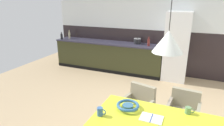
{
  "coord_description": "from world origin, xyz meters",
  "views": [
    {
      "loc": [
        0.89,
        -2.83,
        2.16
      ],
      "look_at": [
        -0.56,
        0.62,
        0.93
      ],
      "focal_mm": 30.62,
      "sensor_mm": 36.0,
      "label": 1
    }
  ],
  "objects_px": {
    "armchair_facing_counter": "(184,107)",
    "bottle_spice_small": "(149,42)",
    "cooking_pot": "(137,41)",
    "bottle_wine_green": "(69,35)",
    "armchair_far_side": "(139,102)",
    "mug_wide_latte": "(188,110)",
    "mug_tall_blue": "(100,112)",
    "open_book": "(151,118)",
    "refrigerator_column": "(176,47)",
    "pendant_lamp_over_table_near": "(168,42)",
    "dining_table": "(160,126)",
    "fruit_bowl": "(128,106)",
    "bottle_oil_tall": "(62,36)"
  },
  "relations": [
    {
      "from": "armchair_facing_counter",
      "to": "bottle_spice_small",
      "type": "xyz_separation_m",
      "value": [
        -1.13,
        2.39,
        0.51
      ]
    },
    {
      "from": "cooking_pot",
      "to": "bottle_wine_green",
      "type": "relative_size",
      "value": 0.79
    },
    {
      "from": "armchair_far_side",
      "to": "mug_wide_latte",
      "type": "xyz_separation_m",
      "value": [
        0.77,
        -0.47,
        0.3
      ]
    },
    {
      "from": "mug_tall_blue",
      "to": "open_book",
      "type": "bearing_deg",
      "value": 16.02
    },
    {
      "from": "refrigerator_column",
      "to": "pendant_lamp_over_table_near",
      "type": "bearing_deg",
      "value": -87.95
    },
    {
      "from": "bottle_spice_small",
      "to": "open_book",
      "type": "bearing_deg",
      "value": -76.84
    },
    {
      "from": "dining_table",
      "to": "bottle_wine_green",
      "type": "xyz_separation_m",
      "value": [
        -3.65,
        3.42,
        0.31
      ]
    },
    {
      "from": "bottle_spice_small",
      "to": "pendant_lamp_over_table_near",
      "type": "bearing_deg",
      "value": -75.02
    },
    {
      "from": "mug_tall_blue",
      "to": "pendant_lamp_over_table_near",
      "type": "height_order",
      "value": "pendant_lamp_over_table_near"
    },
    {
      "from": "armchair_far_side",
      "to": "bottle_wine_green",
      "type": "xyz_separation_m",
      "value": [
        -3.18,
        2.61,
        0.52
      ]
    },
    {
      "from": "refrigerator_column",
      "to": "fruit_bowl",
      "type": "bearing_deg",
      "value": -96.11
    },
    {
      "from": "bottle_wine_green",
      "to": "refrigerator_column",
      "type": "bearing_deg",
      "value": -1.19
    },
    {
      "from": "open_book",
      "to": "pendant_lamp_over_table_near",
      "type": "xyz_separation_m",
      "value": [
        0.12,
        -0.03,
        0.99
      ]
    },
    {
      "from": "fruit_bowl",
      "to": "cooking_pot",
      "type": "distance_m",
      "value": 3.42
    },
    {
      "from": "mug_tall_blue",
      "to": "bottle_spice_small",
      "type": "distance_m",
      "value": 3.46
    },
    {
      "from": "dining_table",
      "to": "pendant_lamp_over_table_near",
      "type": "bearing_deg",
      "value": 90.0
    },
    {
      "from": "fruit_bowl",
      "to": "mug_tall_blue",
      "type": "distance_m",
      "value": 0.4
    },
    {
      "from": "cooking_pot",
      "to": "pendant_lamp_over_table_near",
      "type": "xyz_separation_m",
      "value": [
        1.26,
        -3.45,
        0.75
      ]
    },
    {
      "from": "dining_table",
      "to": "fruit_bowl",
      "type": "relative_size",
      "value": 5.38
    },
    {
      "from": "dining_table",
      "to": "bottle_oil_tall",
      "type": "bearing_deg",
      "value": 140.2
    },
    {
      "from": "mug_tall_blue",
      "to": "armchair_facing_counter",
      "type": "bearing_deg",
      "value": 47.26
    },
    {
      "from": "refrigerator_column",
      "to": "armchair_facing_counter",
      "type": "distance_m",
      "value": 2.49
    },
    {
      "from": "refrigerator_column",
      "to": "armchair_far_side",
      "type": "xyz_separation_m",
      "value": [
        -0.35,
        -2.54,
        -0.44
      ]
    },
    {
      "from": "dining_table",
      "to": "open_book",
      "type": "height_order",
      "value": "open_book"
    },
    {
      "from": "dining_table",
      "to": "bottle_spice_small",
      "type": "distance_m",
      "value": 3.43
    },
    {
      "from": "armchair_far_side",
      "to": "mug_wide_latte",
      "type": "distance_m",
      "value": 0.95
    },
    {
      "from": "refrigerator_column",
      "to": "bottle_oil_tall",
      "type": "xyz_separation_m",
      "value": [
        -3.66,
        -0.19,
        0.07
      ]
    },
    {
      "from": "fruit_bowl",
      "to": "mug_tall_blue",
      "type": "relative_size",
      "value": 2.52
    },
    {
      "from": "armchair_facing_counter",
      "to": "bottle_wine_green",
      "type": "relative_size",
      "value": 2.76
    },
    {
      "from": "mug_tall_blue",
      "to": "bottle_oil_tall",
      "type": "relative_size",
      "value": 0.51
    },
    {
      "from": "mug_tall_blue",
      "to": "bottle_wine_green",
      "type": "relative_size",
      "value": 0.44
    },
    {
      "from": "refrigerator_column",
      "to": "fruit_bowl",
      "type": "xyz_separation_m",
      "value": [
        -0.34,
        -3.2,
        -0.14
      ]
    },
    {
      "from": "armchair_far_side",
      "to": "bottle_spice_small",
      "type": "distance_m",
      "value": 2.59
    },
    {
      "from": "mug_wide_latte",
      "to": "pendant_lamp_over_table_near",
      "type": "height_order",
      "value": "pendant_lamp_over_table_near"
    },
    {
      "from": "armchair_far_side",
      "to": "open_book",
      "type": "height_order",
      "value": "armchair_far_side"
    },
    {
      "from": "open_book",
      "to": "mug_wide_latte",
      "type": "xyz_separation_m",
      "value": [
        0.42,
        0.3,
        0.04
      ]
    },
    {
      "from": "mug_tall_blue",
      "to": "mug_wide_latte",
      "type": "bearing_deg",
      "value": 24.95
    },
    {
      "from": "open_book",
      "to": "bottle_wine_green",
      "type": "relative_size",
      "value": 0.99
    },
    {
      "from": "open_book",
      "to": "bottle_spice_small",
      "type": "xyz_separation_m",
      "value": [
        -0.77,
        3.27,
        0.26
      ]
    },
    {
      "from": "refrigerator_column",
      "to": "armchair_far_side",
      "type": "relative_size",
      "value": 2.4
    },
    {
      "from": "fruit_bowl",
      "to": "bottle_oil_tall",
      "type": "bearing_deg",
      "value": 137.81
    },
    {
      "from": "fruit_bowl",
      "to": "bottle_spice_small",
      "type": "relative_size",
      "value": 1.16
    },
    {
      "from": "open_book",
      "to": "mug_wide_latte",
      "type": "height_order",
      "value": "mug_wide_latte"
    },
    {
      "from": "bottle_wine_green",
      "to": "bottle_oil_tall",
      "type": "height_order",
      "value": "bottle_wine_green"
    },
    {
      "from": "refrigerator_column",
      "to": "bottle_oil_tall",
      "type": "bearing_deg",
      "value": -177.03
    },
    {
      "from": "mug_wide_latte",
      "to": "refrigerator_column",
      "type": "bearing_deg",
      "value": 97.92
    },
    {
      "from": "bottle_spice_small",
      "to": "pendant_lamp_over_table_near",
      "type": "distance_m",
      "value": 3.49
    },
    {
      "from": "fruit_bowl",
      "to": "mug_wide_latte",
      "type": "distance_m",
      "value": 0.79
    },
    {
      "from": "armchair_facing_counter",
      "to": "cooking_pot",
      "type": "xyz_separation_m",
      "value": [
        -1.51,
        2.54,
        0.49
      ]
    },
    {
      "from": "bottle_wine_green",
      "to": "pendant_lamp_over_table_near",
      "type": "bearing_deg",
      "value": -43.02
    }
  ]
}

